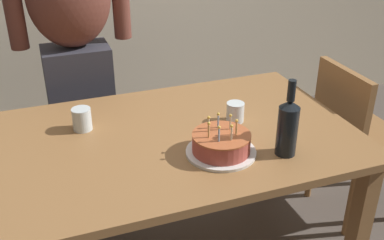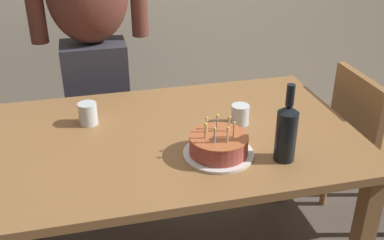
{
  "view_description": "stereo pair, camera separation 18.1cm",
  "coord_description": "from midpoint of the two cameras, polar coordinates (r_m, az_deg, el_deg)",
  "views": [
    {
      "loc": [
        -0.5,
        -1.59,
        1.68
      ],
      "look_at": [
        0.05,
        -0.08,
        0.84
      ],
      "focal_mm": 43.21,
      "sensor_mm": 36.0,
      "label": 1
    },
    {
      "loc": [
        -0.33,
        -1.64,
        1.68
      ],
      "look_at": [
        0.05,
        -0.08,
        0.84
      ],
      "focal_mm": 43.21,
      "sensor_mm": 36.0,
      "label": 2
    }
  ],
  "objects": [
    {
      "name": "dining_chair",
      "position": [
        2.51,
        22.93,
        -2.38
      ],
      "size": [
        0.42,
        0.42,
        0.87
      ],
      "rotation": [
        0.0,
        0.0,
        1.57
      ],
      "color": "olive",
      "rests_on": "ground_plane"
    },
    {
      "name": "water_glass_far",
      "position": [
        2.01,
        -10.23,
        0.71
      ],
      "size": [
        0.08,
        0.08,
        0.1
      ],
      "primitive_type": "cylinder",
      "color": "silver",
      "rests_on": "dining_table"
    },
    {
      "name": "wine_bottle",
      "position": [
        1.74,
        14.52,
        -1.42
      ],
      "size": [
        0.08,
        0.08,
        0.31
      ],
      "color": "black",
      "rests_on": "dining_table"
    },
    {
      "name": "birthday_cake",
      "position": [
        1.76,
        6.25,
        -3.29
      ],
      "size": [
        0.27,
        0.27,
        0.15
      ],
      "color": "white",
      "rests_on": "dining_table"
    },
    {
      "name": "water_glass_near",
      "position": [
        2.0,
        8.56,
        0.61
      ],
      "size": [
        0.08,
        0.08,
        0.09
      ],
      "primitive_type": "cylinder",
      "color": "silver",
      "rests_on": "dining_table"
    },
    {
      "name": "dining_table",
      "position": [
        1.96,
        0.67,
        -4.28
      ],
      "size": [
        1.5,
        0.96,
        0.74
      ],
      "color": "olive",
      "rests_on": "ground_plane"
    },
    {
      "name": "person_man_bearded",
      "position": [
        2.5,
        -10.07,
        8.31
      ],
      "size": [
        0.61,
        0.27,
        1.66
      ],
      "rotation": [
        0.0,
        0.0,
        3.14
      ],
      "color": "#33333D",
      "rests_on": "ground_plane"
    }
  ]
}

